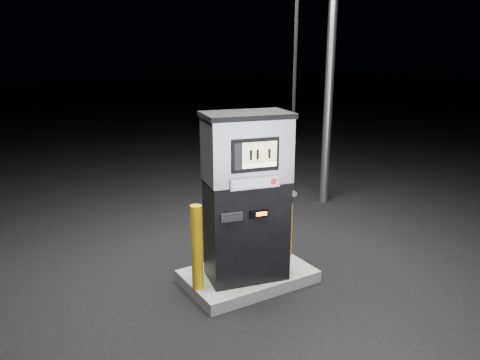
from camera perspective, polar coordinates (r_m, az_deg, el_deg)
ground at (r=6.18m, az=0.97°, el=-12.25°), size 80.00×80.00×0.00m
pump_island at (r=6.15m, az=0.97°, el=-11.64°), size 1.60×1.00×0.15m
fuel_dispenser at (r=5.59m, az=0.84°, el=-1.95°), size 1.18×0.80×4.25m
bollard_left at (r=5.52m, az=-5.26°, el=-8.21°), size 0.17×0.17×1.03m
bollard_right at (r=6.44m, az=5.90°, el=-5.73°), size 0.11×0.11×0.80m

